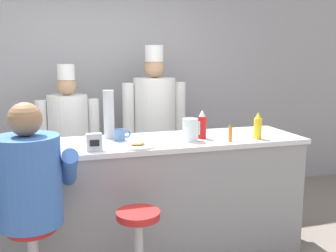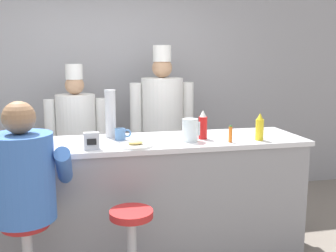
# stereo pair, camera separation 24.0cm
# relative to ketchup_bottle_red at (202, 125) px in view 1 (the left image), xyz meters

# --- Properties ---
(wall_back) EXTENTS (10.00, 0.06, 2.70)m
(wall_back) POSITION_rel_ketchup_bottle_red_xyz_m (-0.72, 1.65, 0.20)
(wall_back) COLOR #99999E
(wall_back) RESTS_ON ground_plane
(diner_counter) EXTENTS (3.18, 0.71, 1.04)m
(diner_counter) POSITION_rel_ketchup_bottle_red_xyz_m (-0.72, 0.05, -0.63)
(diner_counter) COLOR gray
(diner_counter) RESTS_ON ground_plane
(ketchup_bottle_red) EXTENTS (0.07, 0.07, 0.25)m
(ketchup_bottle_red) POSITION_rel_ketchup_bottle_red_xyz_m (0.00, 0.00, 0.00)
(ketchup_bottle_red) COLOR red
(ketchup_bottle_red) RESTS_ON diner_counter
(mustard_bottle_yellow) EXTENTS (0.07, 0.07, 0.23)m
(mustard_bottle_yellow) POSITION_rel_ketchup_bottle_red_xyz_m (0.44, -0.15, -0.01)
(mustard_bottle_yellow) COLOR yellow
(mustard_bottle_yellow) RESTS_ON diner_counter
(hot_sauce_bottle_orange) EXTENTS (0.03, 0.03, 0.14)m
(hot_sauce_bottle_orange) POSITION_rel_ketchup_bottle_red_xyz_m (0.18, -0.18, -0.05)
(hot_sauce_bottle_orange) COLOR orange
(hot_sauce_bottle_orange) RESTS_ON diner_counter
(water_pitcher_clear) EXTENTS (0.15, 0.13, 0.19)m
(water_pitcher_clear) POSITION_rel_ketchup_bottle_red_xyz_m (-0.13, -0.07, -0.02)
(water_pitcher_clear) COLOR silver
(water_pitcher_clear) RESTS_ON diner_counter
(breakfast_plate) EXTENTS (0.27, 0.27, 0.05)m
(breakfast_plate) POSITION_rel_ketchup_bottle_red_xyz_m (-0.60, -0.17, -0.10)
(breakfast_plate) COLOR white
(breakfast_plate) RESTS_ON diner_counter
(cereal_bowl) EXTENTS (0.16, 0.16, 0.05)m
(cereal_bowl) POSITION_rel_ketchup_bottle_red_xyz_m (-1.44, -0.20, -0.09)
(cereal_bowl) COLOR #B24C47
(cereal_bowl) RESTS_ON diner_counter
(coffee_mug_blue) EXTENTS (0.14, 0.09, 0.10)m
(coffee_mug_blue) POSITION_rel_ketchup_bottle_red_xyz_m (-0.68, 0.11, -0.07)
(coffee_mug_blue) COLOR #4C7AB2
(coffee_mug_blue) RESTS_ON diner_counter
(cup_stack_steel) EXTENTS (0.10, 0.10, 0.41)m
(cup_stack_steel) POSITION_rel_ketchup_bottle_red_xyz_m (-0.76, 0.24, 0.09)
(cup_stack_steel) COLOR #B7BABF
(cup_stack_steel) RESTS_ON diner_counter
(napkin_dispenser_chrome) EXTENTS (0.12, 0.07, 0.13)m
(napkin_dispenser_chrome) POSITION_rel_ketchup_bottle_red_xyz_m (-0.93, -0.20, -0.05)
(napkin_dispenser_chrome) COLOR silver
(napkin_dispenser_chrome) RESTS_ON diner_counter
(diner_seated_blue) EXTENTS (0.61, 0.60, 1.45)m
(diner_seated_blue) POSITION_rel_ketchup_bottle_red_xyz_m (-1.38, -0.52, -0.23)
(diner_seated_blue) COLOR #B2B5BA
(diner_seated_blue) RESTS_ON ground_plane
(empty_stool_round) EXTENTS (0.30, 0.30, 0.67)m
(empty_stool_round) POSITION_rel_ketchup_bottle_red_xyz_m (-0.69, -0.56, -0.70)
(empty_stool_round) COLOR #B2B5BA
(empty_stool_round) RESTS_ON ground_plane
(cook_in_whites_near) EXTENTS (0.64, 0.41, 1.65)m
(cook_in_whites_near) POSITION_rel_ketchup_bottle_red_xyz_m (-1.06, 1.09, -0.24)
(cook_in_whites_near) COLOR #232328
(cook_in_whites_near) RESTS_ON ground_plane
(cook_in_whites_far) EXTENTS (0.72, 0.46, 1.85)m
(cook_in_whites_far) POSITION_rel_ketchup_bottle_red_xyz_m (-0.11, 1.13, -0.13)
(cook_in_whites_far) COLOR #232328
(cook_in_whites_far) RESTS_ON ground_plane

